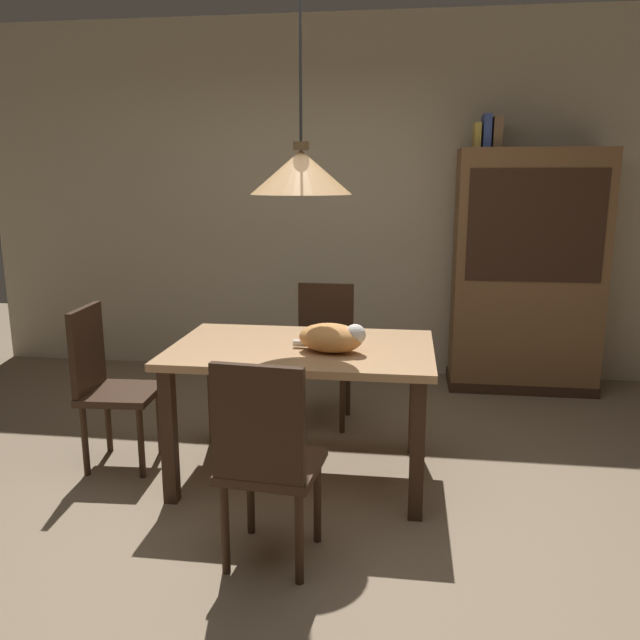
{
  "coord_description": "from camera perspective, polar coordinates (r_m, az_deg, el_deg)",
  "views": [
    {
      "loc": [
        0.42,
        -2.7,
        1.63
      ],
      "look_at": [
        -0.05,
        0.76,
        0.85
      ],
      "focal_mm": 35.69,
      "sensor_mm": 36.0,
      "label": 1
    }
  ],
  "objects": [
    {
      "name": "back_wall",
      "position": [
        5.37,
        3.26,
        10.63
      ],
      "size": [
        6.4,
        0.1,
        2.9
      ],
      "primitive_type": "cube",
      "color": "beige",
      "rests_on": "ground"
    },
    {
      "name": "cat_sleeping",
      "position": [
        3.28,
        1.17,
        -1.59
      ],
      "size": [
        0.4,
        0.28,
        0.16
      ],
      "color": "#E59951",
      "rests_on": "dining_table"
    },
    {
      "name": "book_blue_wide",
      "position": [
        5.06,
        14.66,
        16.03
      ],
      "size": [
        0.06,
        0.24,
        0.24
      ],
      "primitive_type": "cube",
      "color": "#384C93",
      "rests_on": "hutch_bookcase"
    },
    {
      "name": "chair_left_side",
      "position": [
        3.83,
        -18.57,
        -5.09
      ],
      "size": [
        0.42,
        0.42,
        0.93
      ],
      "color": "#382316",
      "rests_on": "ground"
    },
    {
      "name": "pendant_lamp",
      "position": [
        3.31,
        -1.71,
        13.15
      ],
      "size": [
        0.52,
        0.52,
        1.3
      ],
      "color": "#E0A86B"
    },
    {
      "name": "ground",
      "position": [
        3.18,
        -1.08,
        -18.23
      ],
      "size": [
        10.0,
        10.0,
        0.0
      ],
      "primitive_type": "plane",
      "color": "#847056"
    },
    {
      "name": "chair_far_back",
      "position": [
        4.32,
        0.32,
        -2.42
      ],
      "size": [
        0.41,
        0.41,
        0.93
      ],
      "color": "#382316",
      "rests_on": "ground"
    },
    {
      "name": "book_brown_thick",
      "position": [
        5.07,
        15.53,
        15.86
      ],
      "size": [
        0.06,
        0.24,
        0.22
      ],
      "primitive_type": "cube",
      "color": "brown",
      "rests_on": "hutch_bookcase"
    },
    {
      "name": "book_yellow_short",
      "position": [
        5.05,
        13.88,
        15.74
      ],
      "size": [
        0.04,
        0.2,
        0.18
      ],
      "primitive_type": "cube",
      "color": "gold",
      "rests_on": "hutch_bookcase"
    },
    {
      "name": "chair_near_front",
      "position": [
        2.69,
        -4.83,
        -12.02
      ],
      "size": [
        0.44,
        0.44,
        0.93
      ],
      "color": "#382316",
      "rests_on": "ground"
    },
    {
      "name": "hutch_bookcase",
      "position": [
        5.16,
        18.01,
        3.7
      ],
      "size": [
        1.12,
        0.45,
        1.85
      ],
      "color": "brown",
      "rests_on": "ground"
    },
    {
      "name": "dining_table",
      "position": [
        3.45,
        -1.6,
        -3.94
      ],
      "size": [
        1.4,
        0.9,
        0.75
      ],
      "color": "tan",
      "rests_on": "ground"
    }
  ]
}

